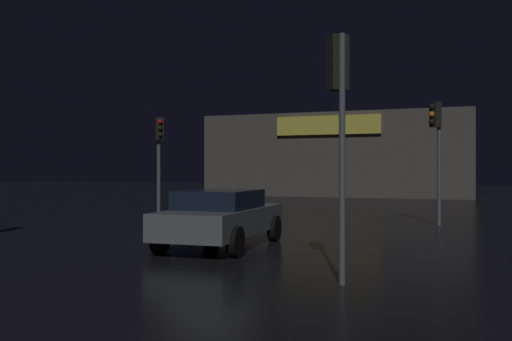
% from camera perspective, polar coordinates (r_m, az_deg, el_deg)
% --- Properties ---
extents(ground_plane, '(120.00, 120.00, 0.00)m').
position_cam_1_polar(ground_plane, '(16.38, -4.42, -6.70)').
color(ground_plane, black).
extents(store_building, '(19.19, 9.46, 5.99)m').
position_cam_1_polar(store_building, '(44.10, 8.70, 1.48)').
color(store_building, '#4C4742').
rests_on(store_building, ground).
extents(traffic_signal_main, '(0.42, 0.43, 4.08)m').
position_cam_1_polar(traffic_signal_main, '(23.66, -9.77, 2.33)').
color(traffic_signal_main, '#595B60').
rests_on(traffic_signal_main, ground).
extents(traffic_signal_opposite, '(0.42, 0.42, 4.23)m').
position_cam_1_polar(traffic_signal_opposite, '(9.77, 8.31, 7.72)').
color(traffic_signal_opposite, '#595B60').
rests_on(traffic_signal_opposite, ground).
extents(traffic_signal_cross_left, '(0.42, 0.42, 4.27)m').
position_cam_1_polar(traffic_signal_cross_left, '(20.35, 17.79, 3.38)').
color(traffic_signal_cross_left, '#595B60').
rests_on(traffic_signal_cross_left, ground).
extents(car_near, '(2.22, 4.65, 1.43)m').
position_cam_1_polar(car_near, '(14.15, -3.53, -4.67)').
color(car_near, slate).
rests_on(car_near, ground).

